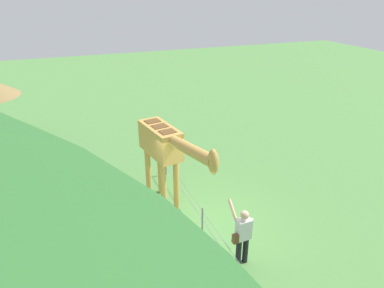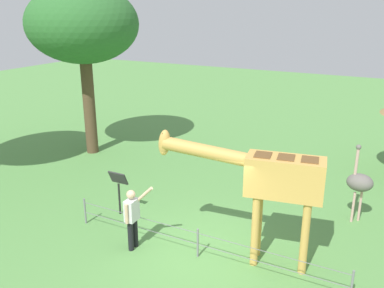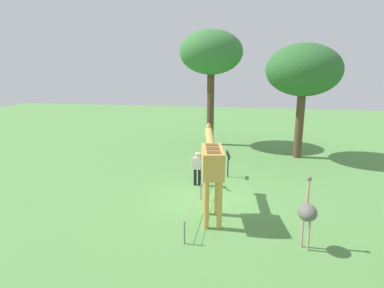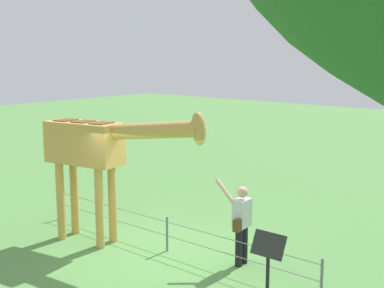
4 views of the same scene
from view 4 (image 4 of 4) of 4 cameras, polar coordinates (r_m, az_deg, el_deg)
name	(u,v)px [view 4 (image 4 of 4)]	position (r m, az deg, el deg)	size (l,w,h in m)	color
ground_plane	(161,254)	(11.17, -3.36, -11.76)	(60.00, 60.00, 0.00)	#568E47
giraffe	(96,149)	(11.37, -10.32, -0.57)	(3.87, 1.14, 3.04)	gold
visitor	(241,221)	(10.36, 5.36, -8.25)	(0.64, 0.58, 1.70)	black
info_sign	(268,256)	(8.61, 8.25, -11.88)	(0.56, 0.21, 1.32)	black
wire_fence	(167,233)	(11.16, -2.72, -9.56)	(7.05, 0.05, 0.75)	slate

